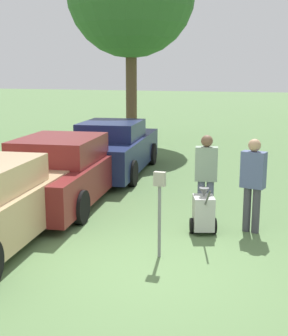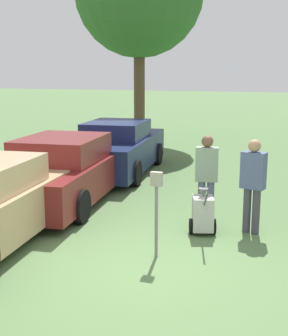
{
  "view_description": "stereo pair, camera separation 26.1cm",
  "coord_description": "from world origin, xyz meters",
  "px_view_note": "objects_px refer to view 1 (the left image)",
  "views": [
    {
      "loc": [
        1.97,
        -6.25,
        2.88
      ],
      "look_at": [
        -0.67,
        1.87,
        1.1
      ],
      "focal_mm": 50.0,
      "sensor_mm": 36.0,
      "label": 1
    },
    {
      "loc": [
        2.22,
        -6.16,
        2.88
      ],
      "look_at": [
        -0.67,
        1.87,
        1.1
      ],
      "focal_mm": 50.0,
      "sensor_mm": 36.0,
      "label": 2
    }
  ],
  "objects_px": {
    "parking_meter": "(160,198)",
    "parked_car_maroon": "(63,171)",
    "parked_car_navy": "(113,149)",
    "equipment_cart": "(203,213)",
    "person_worker": "(206,173)",
    "person_supervisor": "(253,180)"
  },
  "relations": [
    {
      "from": "parked_car_navy",
      "to": "equipment_cart",
      "type": "relative_size",
      "value": 4.82
    },
    {
      "from": "parking_meter",
      "to": "parked_car_maroon",
      "type": "bearing_deg",
      "value": 140.13
    },
    {
      "from": "person_worker",
      "to": "equipment_cart",
      "type": "bearing_deg",
      "value": 88.35
    },
    {
      "from": "parked_car_navy",
      "to": "person_worker",
      "type": "bearing_deg",
      "value": -53.92
    },
    {
      "from": "parked_car_maroon",
      "to": "parking_meter",
      "type": "height_order",
      "value": "parked_car_maroon"
    },
    {
      "from": "parked_car_maroon",
      "to": "equipment_cart",
      "type": "distance_m",
      "value": 3.63
    },
    {
      "from": "parked_car_navy",
      "to": "parking_meter",
      "type": "relative_size",
      "value": 3.5
    },
    {
      "from": "parking_meter",
      "to": "person_supervisor",
      "type": "height_order",
      "value": "person_supervisor"
    },
    {
      "from": "parked_car_navy",
      "to": "equipment_cart",
      "type": "bearing_deg",
      "value": -57.93
    },
    {
      "from": "parked_car_maroon",
      "to": "parking_meter",
      "type": "bearing_deg",
      "value": -46.76
    },
    {
      "from": "person_supervisor",
      "to": "equipment_cart",
      "type": "distance_m",
      "value": 1.06
    },
    {
      "from": "parking_meter",
      "to": "person_worker",
      "type": "bearing_deg",
      "value": 79.59
    },
    {
      "from": "person_worker",
      "to": "equipment_cart",
      "type": "height_order",
      "value": "person_worker"
    },
    {
      "from": "parked_car_maroon",
      "to": "person_worker",
      "type": "relative_size",
      "value": 3.01
    },
    {
      "from": "parked_car_navy",
      "to": "person_worker",
      "type": "xyz_separation_m",
      "value": [
        3.33,
        -3.57,
        0.27
      ]
    },
    {
      "from": "parking_meter",
      "to": "person_worker",
      "type": "xyz_separation_m",
      "value": [
        0.36,
        1.95,
        0.01
      ]
    },
    {
      "from": "parked_car_maroon",
      "to": "person_supervisor",
      "type": "xyz_separation_m",
      "value": [
        4.22,
        -0.83,
        0.3
      ]
    },
    {
      "from": "person_worker",
      "to": "parked_car_navy",
      "type": "bearing_deg",
      "value": -56.5
    },
    {
      "from": "person_worker",
      "to": "person_supervisor",
      "type": "bearing_deg",
      "value": 152.1
    },
    {
      "from": "person_supervisor",
      "to": "equipment_cart",
      "type": "xyz_separation_m",
      "value": [
        -0.81,
        -0.35,
        -0.59
      ]
    },
    {
      "from": "person_worker",
      "to": "person_supervisor",
      "type": "height_order",
      "value": "person_supervisor"
    },
    {
      "from": "person_supervisor",
      "to": "person_worker",
      "type": "bearing_deg",
      "value": -4.71
    }
  ]
}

